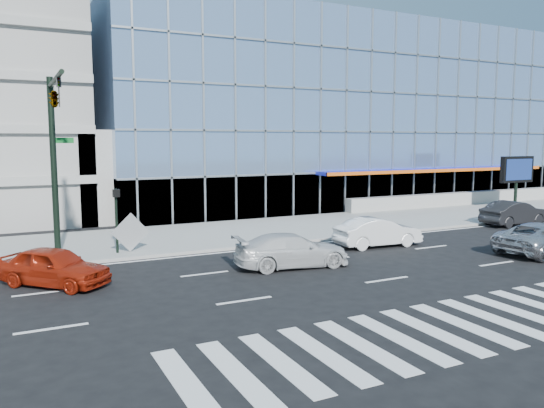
{
  "coord_description": "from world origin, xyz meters",
  "views": [
    {
      "loc": [
        -12.89,
        -19.86,
        5.34
      ],
      "look_at": [
        -1.46,
        3.0,
        2.27
      ],
      "focal_mm": 35.0,
      "sensor_mm": 36.0,
      "label": 1
    }
  ],
  "objects_px": {
    "traffic_signal": "(54,121)",
    "red_sedan": "(54,266)",
    "tilted_panel": "(130,232)",
    "white_sedan": "(378,232)",
    "ped_signal_post": "(116,211)",
    "dark_sedan": "(514,213)",
    "marquee_sign": "(517,170)",
    "white_suv": "(292,250)",
    "silver_suv": "(544,238)"
  },
  "relations": [
    {
      "from": "traffic_signal",
      "to": "red_sedan",
      "type": "relative_size",
      "value": 1.88
    },
    {
      "from": "traffic_signal",
      "to": "white_suv",
      "type": "xyz_separation_m",
      "value": [
        8.73,
        -5.07,
        -5.45
      ]
    },
    {
      "from": "marquee_sign",
      "to": "silver_suv",
      "type": "height_order",
      "value": "marquee_sign"
    },
    {
      "from": "white_sedan",
      "to": "red_sedan",
      "type": "relative_size",
      "value": 1.05
    },
    {
      "from": "dark_sedan",
      "to": "red_sedan",
      "type": "bearing_deg",
      "value": 93.81
    },
    {
      "from": "ped_signal_post",
      "to": "dark_sedan",
      "type": "relative_size",
      "value": 0.64
    },
    {
      "from": "marquee_sign",
      "to": "white_suv",
      "type": "bearing_deg",
      "value": -160.71
    },
    {
      "from": "marquee_sign",
      "to": "white_suv",
      "type": "distance_m",
      "value": 25.82
    },
    {
      "from": "traffic_signal",
      "to": "white_suv",
      "type": "bearing_deg",
      "value": -30.13
    },
    {
      "from": "red_sedan",
      "to": "dark_sedan",
      "type": "bearing_deg",
      "value": -39.33
    },
    {
      "from": "white_sedan",
      "to": "traffic_signal",
      "type": "bearing_deg",
      "value": 82.11
    },
    {
      "from": "ped_signal_post",
      "to": "white_suv",
      "type": "xyz_separation_m",
      "value": [
        6.24,
        -5.44,
        -1.43
      ]
    },
    {
      "from": "marquee_sign",
      "to": "ped_signal_post",
      "type": "bearing_deg",
      "value": -174.29
    },
    {
      "from": "red_sedan",
      "to": "tilted_panel",
      "type": "bearing_deg",
      "value": 4.86
    },
    {
      "from": "white_sedan",
      "to": "tilted_panel",
      "type": "relative_size",
      "value": 3.43
    },
    {
      "from": "ped_signal_post",
      "to": "tilted_panel",
      "type": "xyz_separation_m",
      "value": [
        0.62,
        0.06,
        -1.07
      ]
    },
    {
      "from": "white_sedan",
      "to": "tilted_panel",
      "type": "height_order",
      "value": "tilted_panel"
    },
    {
      "from": "marquee_sign",
      "to": "silver_suv",
      "type": "bearing_deg",
      "value": -136.86
    },
    {
      "from": "marquee_sign",
      "to": "dark_sedan",
      "type": "xyz_separation_m",
      "value": [
        -6.26,
        -4.99,
        -2.3
      ]
    },
    {
      "from": "traffic_signal",
      "to": "white_sedan",
      "type": "height_order",
      "value": "traffic_signal"
    },
    {
      "from": "white_sedan",
      "to": "dark_sedan",
      "type": "distance_m",
      "value": 12.11
    },
    {
      "from": "ped_signal_post",
      "to": "white_sedan",
      "type": "xyz_separation_m",
      "value": [
        12.24,
        -3.54,
        -1.41
      ]
    },
    {
      "from": "white_sedan",
      "to": "red_sedan",
      "type": "distance_m",
      "value": 15.28
    },
    {
      "from": "white_sedan",
      "to": "tilted_panel",
      "type": "bearing_deg",
      "value": 77.03
    },
    {
      "from": "silver_suv",
      "to": "white_suv",
      "type": "xyz_separation_m",
      "value": [
        -12.0,
        3.0,
        -0.02
      ]
    },
    {
      "from": "red_sedan",
      "to": "tilted_panel",
      "type": "distance_m",
      "value": 5.56
    },
    {
      "from": "dark_sedan",
      "to": "tilted_panel",
      "type": "xyz_separation_m",
      "value": [
        -23.62,
        2.0,
        0.3
      ]
    },
    {
      "from": "silver_suv",
      "to": "red_sedan",
      "type": "height_order",
      "value": "silver_suv"
    },
    {
      "from": "white_suv",
      "to": "traffic_signal",
      "type": "bearing_deg",
      "value": 67.69
    },
    {
      "from": "marquee_sign",
      "to": "tilted_panel",
      "type": "distance_m",
      "value": 30.1
    },
    {
      "from": "white_sedan",
      "to": "dark_sedan",
      "type": "height_order",
      "value": "dark_sedan"
    },
    {
      "from": "ped_signal_post",
      "to": "white_sedan",
      "type": "height_order",
      "value": "ped_signal_post"
    },
    {
      "from": "ped_signal_post",
      "to": "red_sedan",
      "type": "xyz_separation_m",
      "value": [
        -3.04,
        -4.11,
        -1.42
      ]
    },
    {
      "from": "white_sedan",
      "to": "dark_sedan",
      "type": "relative_size",
      "value": 0.96
    },
    {
      "from": "traffic_signal",
      "to": "red_sedan",
      "type": "distance_m",
      "value": 6.62
    },
    {
      "from": "white_sedan",
      "to": "red_sedan",
      "type": "bearing_deg",
      "value": 96.39
    },
    {
      "from": "white_suv",
      "to": "dark_sedan",
      "type": "bearing_deg",
      "value": -71.17
    },
    {
      "from": "white_suv",
      "to": "dark_sedan",
      "type": "height_order",
      "value": "dark_sedan"
    },
    {
      "from": "traffic_signal",
      "to": "marquee_sign",
      "type": "height_order",
      "value": "traffic_signal"
    },
    {
      "from": "silver_suv",
      "to": "white_suv",
      "type": "distance_m",
      "value": 12.37
    },
    {
      "from": "white_suv",
      "to": "dark_sedan",
      "type": "xyz_separation_m",
      "value": [
        18.0,
        3.5,
        0.05
      ]
    },
    {
      "from": "white_sedan",
      "to": "tilted_panel",
      "type": "xyz_separation_m",
      "value": [
        -11.62,
        3.6,
        0.33
      ]
    },
    {
      "from": "marquee_sign",
      "to": "tilted_panel",
      "type": "relative_size",
      "value": 3.08
    },
    {
      "from": "marquee_sign",
      "to": "red_sedan",
      "type": "xyz_separation_m",
      "value": [
        -33.54,
        -7.16,
        -2.34
      ]
    },
    {
      "from": "white_sedan",
      "to": "red_sedan",
      "type": "height_order",
      "value": "white_sedan"
    },
    {
      "from": "red_sedan",
      "to": "white_sedan",
      "type": "bearing_deg",
      "value": -41.73
    },
    {
      "from": "traffic_signal",
      "to": "white_sedan",
      "type": "bearing_deg",
      "value": -12.13
    },
    {
      "from": "dark_sedan",
      "to": "tilted_panel",
      "type": "relative_size",
      "value": 3.58
    },
    {
      "from": "dark_sedan",
      "to": "tilted_panel",
      "type": "bearing_deg",
      "value": 84.41
    },
    {
      "from": "traffic_signal",
      "to": "tilted_panel",
      "type": "relative_size",
      "value": 6.15
    }
  ]
}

